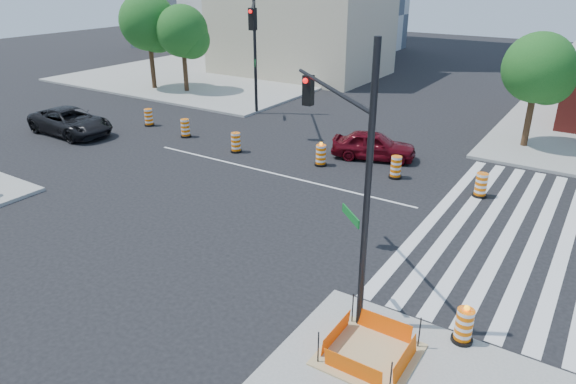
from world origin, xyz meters
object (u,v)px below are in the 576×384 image
at_px(red_coupe, 374,145).
at_px(signal_pole_nw, 254,32).
at_px(signal_pole_se, 345,149).
at_px(dark_suv, 71,121).

relative_size(red_coupe, signal_pole_nw, 0.47).
bearing_deg(signal_pole_se, dark_suv, 25.43).
bearing_deg(dark_suv, signal_pole_nw, -40.33).
bearing_deg(signal_pole_nw, red_coupe, 38.94).
relative_size(dark_suv, signal_pole_nw, 0.61).
distance_m(signal_pole_se, signal_pole_nw, 19.13).
xyz_separation_m(red_coupe, signal_pole_se, (4.05, -11.42, 3.79)).
bearing_deg(signal_pole_nw, signal_pole_se, 7.59).
height_order(red_coupe, signal_pole_nw, signal_pole_nw).
distance_m(red_coupe, signal_pole_nw, 10.47).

